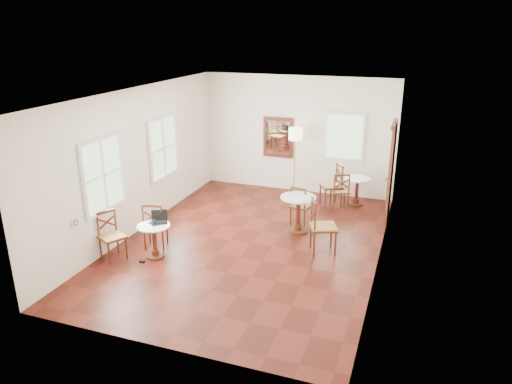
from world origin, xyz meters
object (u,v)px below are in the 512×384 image
chair_near_a (155,225)px  water_glass (154,222)px  cafe_table_near (154,237)px  mouse (151,223)px  chair_back_a (340,191)px  power_adapter (142,261)px  chair_mid_b (322,226)px  chair_back_b (332,185)px  chair_near_b (112,236)px  navy_mug (154,223)px  chair_mid_a (301,206)px  cafe_table_back (357,188)px  floor_lamp (295,138)px  cafe_table_mid (298,210)px  laptop (159,219)px

chair_near_a → water_glass: bearing=103.6°
cafe_table_near → mouse: 0.28m
chair_back_a → power_adapter: 4.96m
chair_mid_b → chair_back_b: size_ratio=1.04×
chair_near_a → water_glass: chair_near_a is taller
chair_mid_b → water_glass: chair_mid_b is taller
chair_near_b → navy_mug: 0.82m
chair_mid_a → chair_back_b: 1.47m
cafe_table_back → water_glass: 5.18m
chair_near_a → navy_mug: 0.48m
cafe_table_near → floor_lamp: (1.56, 4.30, 1.08)m
chair_mid_a → chair_near_a: bearing=53.6°
mouse → navy_mug: bearing=-46.0°
cafe_table_back → chair_mid_b: chair_mid_b is taller
chair_mid_a → chair_back_b: bearing=-93.1°
cafe_table_mid → chair_back_b: (0.38, 1.79, 0.03)m
mouse → chair_near_b: bearing=-171.3°
cafe_table_near → floor_lamp: 4.70m
cafe_table_near → chair_near_a: (-0.21, 0.38, 0.07)m
chair_near_a → chair_back_a: (3.06, 3.29, -0.02)m
cafe_table_near → laptop: bearing=83.6°
chair_near_b → laptop: size_ratio=2.44×
chair_mid_b → chair_near_b: bearing=91.4°
laptop → power_adapter: laptop is taller
power_adapter → floor_lamp: bearing=70.0°
chair_mid_b → navy_mug: 3.18m
floor_lamp → power_adapter: size_ratio=17.73×
cafe_table_back → floor_lamp: floor_lamp is taller
chair_mid_a → chair_mid_b: bearing=134.6°
chair_near_b → chair_back_b: bearing=-10.8°
chair_mid_b → cafe_table_mid: bearing=18.8°
chair_near_a → water_glass: 0.47m
chair_back_a → chair_back_b: size_ratio=0.87×
laptop → navy_mug: laptop is taller
chair_mid_a → water_glass: (-2.21, -2.39, 0.25)m
cafe_table_back → chair_back_b: chair_back_b is taller
cafe_table_mid → chair_back_a: 1.74m
chair_back_b → chair_mid_a: bearing=-46.9°
chair_back_a → chair_back_b: (-0.21, 0.16, 0.07)m
chair_mid_b → chair_back_b: chair_mid_b is taller
chair_near_a → chair_back_b: chair_back_b is taller
chair_mid_b → water_glass: bearing=90.8°
power_adapter → cafe_table_mid: bearing=44.4°
chair_back_b → power_adapter: (-2.75, -4.11, -0.50)m
laptop → power_adapter: bearing=-134.8°
chair_back_a → navy_mug: bearing=29.0°
chair_near_a → chair_mid_a: size_ratio=1.06×
floor_lamp → chair_mid_a: bearing=-70.7°
chair_mid_a → laptop: bearing=58.9°
chair_mid_a → power_adapter: size_ratio=9.12×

